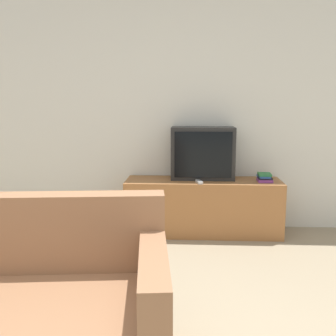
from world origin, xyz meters
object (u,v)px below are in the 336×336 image
object	(u,v)px
remote_on_stand	(199,182)
tv_stand	(203,207)
book_stack	(265,178)
television	(203,153)

from	to	relation	value
remote_on_stand	tv_stand	bearing A→B (deg)	72.74
tv_stand	book_stack	size ratio (longest dim) A/B	8.69
book_stack	remote_on_stand	bearing A→B (deg)	-170.46
book_stack	remote_on_stand	xyz separation A→B (m)	(-0.68, -0.12, -0.03)
television	remote_on_stand	bearing A→B (deg)	-99.57
television	tv_stand	bearing A→B (deg)	-84.75
tv_stand	remote_on_stand	xyz separation A→B (m)	(-0.05, -0.16, 0.30)
remote_on_stand	television	bearing A→B (deg)	80.43
tv_stand	television	distance (m)	0.58
tv_stand	book_stack	world-z (taller)	book_stack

